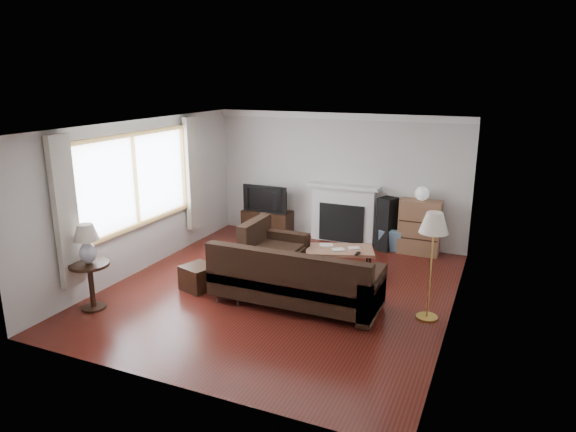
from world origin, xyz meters
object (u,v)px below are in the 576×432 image
at_px(bookshelf, 420,227).
at_px(floor_lamp, 431,267).
at_px(coffee_table, 339,261).
at_px(sectional_sofa, 296,277).
at_px(tv_stand, 267,222).
at_px(side_table, 92,286).

height_order(bookshelf, floor_lamp, floor_lamp).
bearing_deg(bookshelf, coffee_table, -124.65).
xyz_separation_m(bookshelf, sectional_sofa, (-1.24, -2.91, -0.08)).
bearing_deg(tv_stand, coffee_table, -35.93).
relative_size(bookshelf, floor_lamp, 0.68).
height_order(tv_stand, floor_lamp, floor_lamp).
relative_size(bookshelf, sectional_sofa, 0.39).
bearing_deg(sectional_sofa, floor_lamp, 9.70).
height_order(coffee_table, floor_lamp, floor_lamp).
relative_size(sectional_sofa, side_table, 3.83).
bearing_deg(sectional_sofa, side_table, -153.76).
height_order(floor_lamp, side_table, floor_lamp).
distance_m(tv_stand, sectional_sofa, 3.42).
height_order(tv_stand, bookshelf, bookshelf).
xyz_separation_m(tv_stand, sectional_sofa, (1.83, -2.88, 0.17)).
height_order(tv_stand, coffee_table, tv_stand).
height_order(sectional_sofa, side_table, sectional_sofa).
height_order(sectional_sofa, floor_lamp, floor_lamp).
bearing_deg(floor_lamp, side_table, -160.20).
bearing_deg(tv_stand, floor_lamp, -35.24).
bearing_deg(floor_lamp, coffee_table, 145.65).
bearing_deg(side_table, coffee_table, 44.06).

